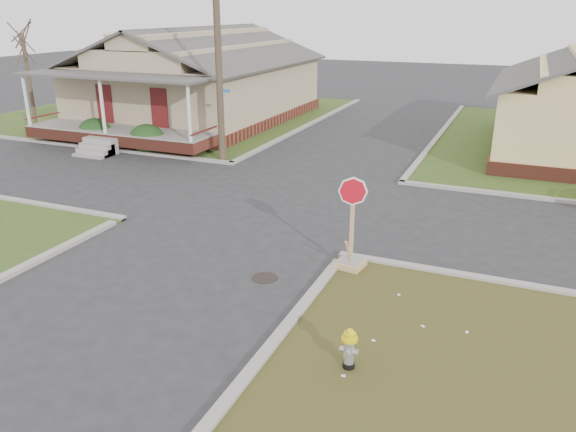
% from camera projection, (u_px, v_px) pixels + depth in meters
% --- Properties ---
extents(ground, '(120.00, 120.00, 0.00)m').
position_uv_depth(ground, '(198.00, 256.00, 14.89)').
color(ground, '#28282A').
rests_on(ground, ground).
extents(verge_far_left, '(19.00, 19.00, 0.05)m').
position_uv_depth(verge_far_left, '(170.00, 113.00, 35.17)').
color(verge_far_left, '#334A1A').
rests_on(verge_far_left, ground).
extents(curbs, '(80.00, 40.00, 0.12)m').
position_uv_depth(curbs, '(275.00, 200.00, 19.21)').
color(curbs, gray).
rests_on(curbs, ground).
extents(manhole, '(0.64, 0.64, 0.01)m').
position_uv_depth(manhole, '(265.00, 278.00, 13.65)').
color(manhole, black).
rests_on(manhole, ground).
extents(corner_house, '(10.10, 15.50, 5.30)m').
position_uv_depth(corner_house, '(199.00, 81.00, 32.16)').
color(corner_house, brown).
rests_on(corner_house, ground).
extents(utility_pole, '(1.80, 0.28, 9.00)m').
position_uv_depth(utility_pole, '(218.00, 49.00, 22.49)').
color(utility_pole, '#3B2D22').
rests_on(utility_pole, ground).
extents(tree_far_left, '(0.22, 0.22, 4.90)m').
position_uv_depth(tree_far_left, '(29.00, 79.00, 30.95)').
color(tree_far_left, '#3B2D22').
rests_on(tree_far_left, verge_far_left).
extents(fire_hydrant, '(0.30, 0.30, 0.80)m').
position_uv_depth(fire_hydrant, '(349.00, 346.00, 10.02)').
color(fire_hydrant, black).
rests_on(fire_hydrant, ground).
extents(stop_sign, '(0.67, 0.65, 2.37)m').
position_uv_depth(stop_sign, '(351.00, 248.00, 13.96)').
color(stop_sign, tan).
rests_on(stop_sign, ground).
extents(hedge_left, '(1.55, 1.27, 1.19)m').
position_uv_depth(hedge_left, '(95.00, 132.00, 26.84)').
color(hedge_left, '#143312').
rests_on(hedge_left, verge_far_left).
extents(hedge_right, '(1.56, 1.28, 1.19)m').
position_uv_depth(hedge_right, '(147.00, 138.00, 25.42)').
color(hedge_right, '#143312').
rests_on(hedge_right, verge_far_left).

